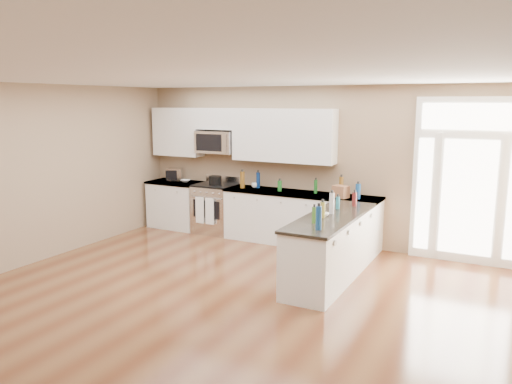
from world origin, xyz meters
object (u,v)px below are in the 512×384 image
stockpot (215,180)px  peninsula_cabinet (331,250)px  kitchen_range (215,208)px  toaster_oven (175,174)px

stockpot → peninsula_cabinet: bearing=-26.6°
kitchen_range → toaster_oven: (-1.02, 0.10, 0.59)m
kitchen_range → toaster_oven: bearing=174.1°
kitchen_range → stockpot: bearing=-44.5°
peninsula_cabinet → toaster_oven: size_ratio=7.88×
kitchen_range → stockpot: 0.57m
peninsula_cabinet → kitchen_range: bearing=153.2°
toaster_oven → stockpot: bearing=-30.6°
kitchen_range → stockpot: (0.03, -0.03, 0.56)m
peninsula_cabinet → toaster_oven: toaster_oven is taller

